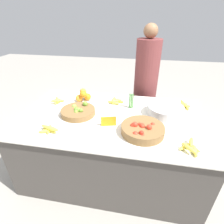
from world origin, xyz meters
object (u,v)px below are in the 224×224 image
Objects in this scene: lime_bowl at (78,111)px; tomato_basket at (143,129)px; metal_bowl at (165,111)px; price_sign at (109,121)px; vendor_person at (145,90)px.

tomato_basket is (0.66, -0.21, 0.01)m from lime_bowl.
price_sign is (-0.53, -0.30, -0.00)m from metal_bowl.
metal_bowl is at bearing -73.14° from vendor_person.
lime_bowl is at bearing 162.03° from tomato_basket.
vendor_person is (-0.21, 0.70, -0.07)m from metal_bowl.
lime_bowl is 0.98× the size of metal_bowl.
vendor_person reaches higher than tomato_basket.
vendor_person reaches higher than price_sign.
metal_bowl is at bearing 9.55° from lime_bowl.
lime_bowl is at bearing -128.19° from vendor_person.
tomato_basket is 2.72× the size of price_sign.
vendor_person is at bearing 89.66° from tomato_basket.
price_sign is at bearing 168.92° from tomato_basket.
lime_bowl is at bearing -170.45° from metal_bowl.
tomato_basket is 1.05× the size of metal_bowl.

